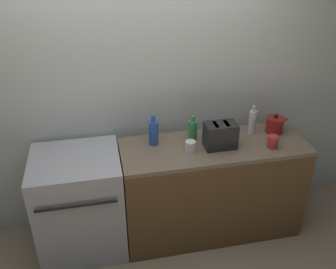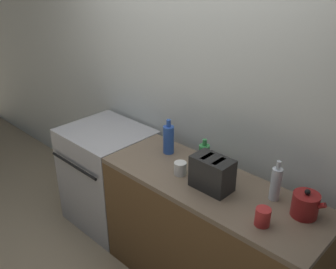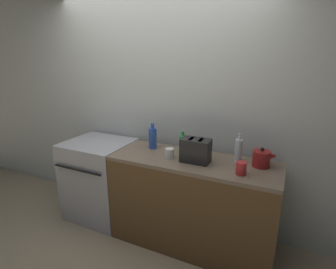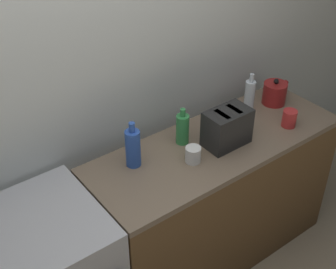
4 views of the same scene
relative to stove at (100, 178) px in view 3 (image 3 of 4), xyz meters
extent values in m
plane|color=tan|center=(0.60, -0.32, -0.48)|extent=(12.00, 12.00, 0.00)
cube|color=silver|center=(0.60, 0.38, 0.82)|extent=(8.00, 0.05, 2.60)
cube|color=#B7B7BC|center=(0.00, 0.00, -0.01)|extent=(0.73, 0.64, 0.93)
cube|color=black|center=(0.00, 0.00, 0.44)|extent=(0.71, 0.63, 0.02)
cylinder|color=black|center=(-0.16, -0.13, 0.45)|extent=(0.20, 0.20, 0.01)
cylinder|color=black|center=(0.16, -0.13, 0.45)|extent=(0.20, 0.20, 0.01)
cylinder|color=black|center=(-0.16, 0.13, 0.45)|extent=(0.20, 0.20, 0.01)
cylinder|color=black|center=(0.16, 0.13, 0.45)|extent=(0.20, 0.20, 0.01)
cylinder|color=black|center=(0.00, -0.34, 0.25)|extent=(0.62, 0.02, 0.02)
cube|color=brown|center=(1.17, -0.03, -0.03)|extent=(1.60, 0.58, 0.89)
cube|color=#7A6651|center=(1.17, -0.03, 0.44)|extent=(1.60, 0.58, 0.04)
cylinder|color=maroon|center=(1.77, 0.08, 0.53)|extent=(0.15, 0.15, 0.14)
sphere|color=black|center=(1.77, 0.08, 0.61)|extent=(0.03, 0.03, 0.03)
cylinder|color=maroon|center=(1.84, 0.08, 0.55)|extent=(0.09, 0.03, 0.07)
cube|color=black|center=(1.21, -0.07, 0.56)|extent=(0.26, 0.16, 0.22)
cube|color=black|center=(1.16, -0.07, 0.67)|extent=(0.03, 0.11, 0.01)
cube|color=black|center=(1.25, -0.07, 0.67)|extent=(0.03, 0.11, 0.01)
cylinder|color=silver|center=(1.56, 0.11, 0.56)|extent=(0.07, 0.07, 0.21)
cylinder|color=silver|center=(1.56, 0.11, 0.69)|extent=(0.03, 0.03, 0.05)
cylinder|color=#338C47|center=(1.01, 0.10, 0.54)|extent=(0.08, 0.08, 0.18)
cylinder|color=#338C47|center=(1.01, 0.10, 0.66)|extent=(0.03, 0.03, 0.05)
cylinder|color=#2D56B7|center=(0.67, 0.09, 0.56)|extent=(0.08, 0.08, 0.22)
cylinder|color=#2D56B7|center=(0.67, 0.09, 0.70)|extent=(0.03, 0.03, 0.05)
cylinder|color=white|center=(0.95, -0.08, 0.50)|extent=(0.09, 0.09, 0.09)
cylinder|color=red|center=(1.64, -0.16, 0.51)|extent=(0.09, 0.09, 0.11)
camera|label=1|loc=(0.23, -2.61, 2.11)|focal=40.00mm
camera|label=2|loc=(2.41, -1.74, 1.82)|focal=40.00mm
camera|label=3|loc=(1.94, -2.22, 1.40)|focal=28.00mm
camera|label=4|loc=(-0.39, -1.62, 2.06)|focal=50.00mm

